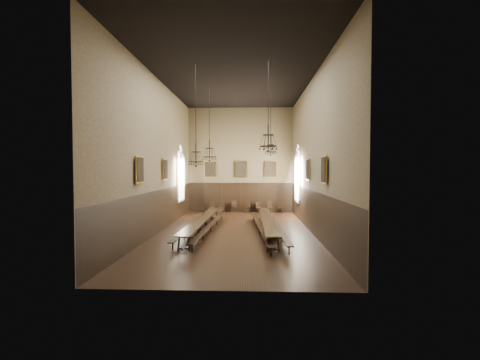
# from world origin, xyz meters

# --- Properties ---
(floor) EXTENTS (9.00, 18.00, 0.02)m
(floor) POSITION_xyz_m (0.00, 0.00, -0.01)
(floor) COLOR black
(floor) RESTS_ON ground
(ceiling) EXTENTS (9.00, 18.00, 0.02)m
(ceiling) POSITION_xyz_m (0.00, 0.00, 9.01)
(ceiling) COLOR black
(ceiling) RESTS_ON ground
(wall_back) EXTENTS (9.00, 0.02, 9.00)m
(wall_back) POSITION_xyz_m (0.00, 9.01, 4.50)
(wall_back) COLOR #837251
(wall_back) RESTS_ON ground
(wall_front) EXTENTS (9.00, 0.02, 9.00)m
(wall_front) POSITION_xyz_m (0.00, -9.01, 4.50)
(wall_front) COLOR #837251
(wall_front) RESTS_ON ground
(wall_left) EXTENTS (0.02, 18.00, 9.00)m
(wall_left) POSITION_xyz_m (-4.51, 0.00, 4.50)
(wall_left) COLOR #837251
(wall_left) RESTS_ON ground
(wall_right) EXTENTS (0.02, 18.00, 9.00)m
(wall_right) POSITION_xyz_m (4.51, 0.00, 4.50)
(wall_right) COLOR #837251
(wall_right) RESTS_ON ground
(wainscot_panelling) EXTENTS (9.00, 18.00, 2.50)m
(wainscot_panelling) POSITION_xyz_m (0.00, 0.00, 1.25)
(wainscot_panelling) COLOR black
(wainscot_panelling) RESTS_ON floor
(table_left) EXTENTS (1.02, 10.20, 0.79)m
(table_left) POSITION_xyz_m (-1.95, 0.21, 0.40)
(table_left) COLOR black
(table_left) RESTS_ON floor
(table_right) EXTENTS (0.81, 10.16, 0.79)m
(table_right) POSITION_xyz_m (1.90, 0.19, 0.40)
(table_right) COLOR black
(table_right) RESTS_ON floor
(bench_left_outer) EXTENTS (0.61, 9.50, 0.43)m
(bench_left_outer) POSITION_xyz_m (-2.51, 0.24, 0.27)
(bench_left_outer) COLOR black
(bench_left_outer) RESTS_ON floor
(bench_left_inner) EXTENTS (0.79, 10.18, 0.46)m
(bench_left_inner) POSITION_xyz_m (-1.44, 0.12, 0.29)
(bench_left_inner) COLOR black
(bench_left_inner) RESTS_ON floor
(bench_right_inner) EXTENTS (1.03, 10.47, 0.47)m
(bench_right_inner) POSITION_xyz_m (1.48, -0.21, 0.30)
(bench_right_inner) COLOR black
(bench_right_inner) RESTS_ON floor
(bench_right_outer) EXTENTS (0.66, 10.65, 0.48)m
(bench_right_outer) POSITION_xyz_m (2.46, 0.13, 0.30)
(bench_right_outer) COLOR black
(bench_right_outer) RESTS_ON floor
(chair_1) EXTENTS (0.44, 0.44, 0.91)m
(chair_1) POSITION_xyz_m (-2.40, 8.58, 0.28)
(chair_1) COLOR black
(chair_1) RESTS_ON floor
(chair_2) EXTENTS (0.43, 0.43, 0.88)m
(chair_2) POSITION_xyz_m (-1.55, 8.54, 0.27)
(chair_2) COLOR black
(chair_2) RESTS_ON floor
(chair_3) EXTENTS (0.53, 0.53, 1.03)m
(chair_3) POSITION_xyz_m (-0.50, 8.54, 0.31)
(chair_3) COLOR black
(chair_3) RESTS_ON floor
(chair_4) EXTENTS (0.47, 0.47, 0.93)m
(chair_4) POSITION_xyz_m (0.62, 8.54, 0.28)
(chair_4) COLOR black
(chair_4) RESTS_ON floor
(chair_5) EXTENTS (0.52, 0.52, 0.94)m
(chair_5) POSITION_xyz_m (1.56, 8.55, 0.28)
(chair_5) COLOR black
(chair_5) RESTS_ON floor
(chair_6) EXTENTS (0.53, 0.53, 1.00)m
(chair_6) POSITION_xyz_m (2.51, 8.60, 0.30)
(chair_6) COLOR black
(chair_6) RESTS_ON floor
(chair_7) EXTENTS (0.49, 0.50, 0.88)m
(chair_7) POSITION_xyz_m (3.39, 8.51, 0.26)
(chair_7) COLOR black
(chair_7) RESTS_ON floor
(chandelier_back_left) EXTENTS (0.89, 0.89, 4.63)m
(chandelier_back_left) POSITION_xyz_m (-1.80, 2.37, 4.82)
(chandelier_back_left) COLOR black
(chandelier_back_left) RESTS_ON ceiling
(chandelier_back_right) EXTENTS (0.75, 0.75, 4.26)m
(chandelier_back_right) POSITION_xyz_m (2.25, 2.93, 5.19)
(chandelier_back_right) COLOR black
(chandelier_back_right) RESTS_ON ceiling
(chandelier_front_left) EXTENTS (0.77, 0.77, 5.04)m
(chandelier_front_left) POSITION_xyz_m (-1.84, -2.51, 4.47)
(chandelier_front_left) COLOR black
(chandelier_front_left) RESTS_ON ceiling
(chandelier_front_right) EXTENTS (0.86, 0.86, 4.30)m
(chandelier_front_right) POSITION_xyz_m (1.79, -2.84, 5.13)
(chandelier_front_right) COLOR black
(chandelier_front_right) RESTS_ON ceiling
(portrait_back_0) EXTENTS (1.10, 0.12, 1.40)m
(portrait_back_0) POSITION_xyz_m (-2.60, 8.88, 3.70)
(portrait_back_0) COLOR #AD7E29
(portrait_back_0) RESTS_ON wall_back
(portrait_back_1) EXTENTS (1.10, 0.12, 1.40)m
(portrait_back_1) POSITION_xyz_m (0.00, 8.88, 3.70)
(portrait_back_1) COLOR #AD7E29
(portrait_back_1) RESTS_ON wall_back
(portrait_back_2) EXTENTS (1.10, 0.12, 1.40)m
(portrait_back_2) POSITION_xyz_m (2.60, 8.88, 3.70)
(portrait_back_2) COLOR #AD7E29
(portrait_back_2) RESTS_ON wall_back
(portrait_left_0) EXTENTS (0.12, 1.00, 1.30)m
(portrait_left_0) POSITION_xyz_m (-4.38, 1.00, 3.70)
(portrait_left_0) COLOR #AD7E29
(portrait_left_0) RESTS_ON wall_left
(portrait_left_1) EXTENTS (0.12, 1.00, 1.30)m
(portrait_left_1) POSITION_xyz_m (-4.38, -3.50, 3.70)
(portrait_left_1) COLOR #AD7E29
(portrait_left_1) RESTS_ON wall_left
(portrait_right_0) EXTENTS (0.12, 1.00, 1.30)m
(portrait_right_0) POSITION_xyz_m (4.38, 1.00, 3.70)
(portrait_right_0) COLOR #AD7E29
(portrait_right_0) RESTS_ON wall_right
(portrait_right_1) EXTENTS (0.12, 1.00, 1.30)m
(portrait_right_1) POSITION_xyz_m (4.38, -3.50, 3.70)
(portrait_right_1) COLOR #AD7E29
(portrait_right_1) RESTS_ON wall_right
(window_right) EXTENTS (0.20, 2.20, 4.60)m
(window_right) POSITION_xyz_m (4.43, 5.50, 3.40)
(window_right) COLOR white
(window_right) RESTS_ON wall_right
(window_left) EXTENTS (0.20, 2.20, 4.60)m
(window_left) POSITION_xyz_m (-4.43, 5.50, 3.40)
(window_left) COLOR white
(window_left) RESTS_ON wall_left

